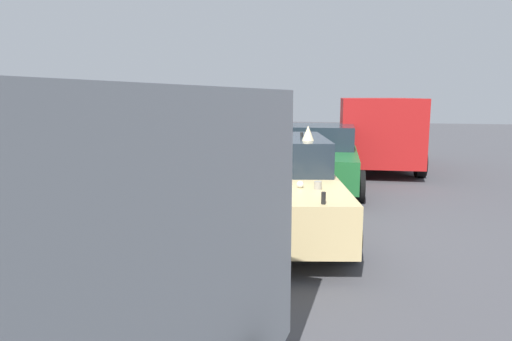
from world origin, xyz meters
name	(u,v)px	position (x,y,z in m)	size (l,w,h in m)	color
ground_plane	(274,226)	(0.00, 0.00, 0.00)	(60.00, 60.00, 0.00)	#47474C
art_car_decorated	(274,181)	(0.11, 0.02, 0.72)	(4.82, 2.74, 1.63)	#D8BC7F
parked_van_near_right	(376,129)	(6.60, -1.74, 1.14)	(4.92, 2.47, 2.01)	#B21919
parked_sedan_far_left	(58,137)	(6.45, 8.61, 0.69)	(4.35, 2.47, 1.40)	red
parked_sedan_behind_left	(196,137)	(7.41, 4.06, 0.70)	(4.29, 2.73, 1.39)	gold
parked_sedan_far_right	(318,157)	(3.30, -0.39, 0.70)	(4.10, 2.08, 1.41)	#1E602D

